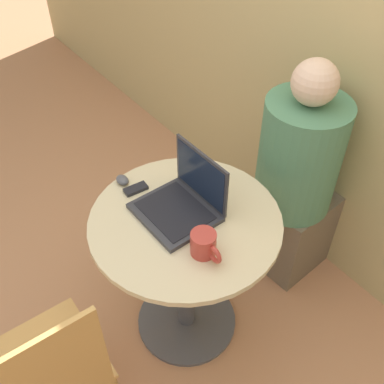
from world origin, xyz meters
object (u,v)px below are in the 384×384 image
at_px(laptop, 183,201).
at_px(cell_phone, 136,189).
at_px(chair_empty, 50,376).
at_px(person_seated, 300,189).

xyz_separation_m(laptop, cell_phone, (-0.21, -0.09, -0.04)).
height_order(laptop, chair_empty, laptop).
bearing_deg(cell_phone, chair_empty, -59.11).
bearing_deg(chair_empty, cell_phone, 120.89).
height_order(laptop, cell_phone, laptop).
bearing_deg(person_seated, cell_phone, -107.82).
xyz_separation_m(cell_phone, chair_empty, (0.37, -0.61, -0.29)).
height_order(cell_phone, chair_empty, chair_empty).
bearing_deg(laptop, person_seated, 86.72).
distance_m(cell_phone, person_seated, 0.85).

